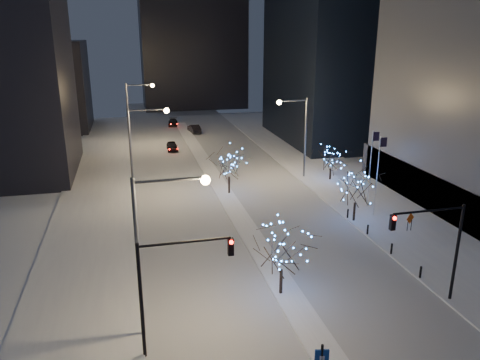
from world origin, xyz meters
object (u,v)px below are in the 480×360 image
object	(u,v)px
street_lamp_east	(299,127)
traffic_signal_east	(438,239)
car_far	(173,123)
holiday_tree_median_far	(229,164)
car_mid	(194,129)
street_lamp_w_mid	(140,140)
holiday_tree_plaza_near	(356,185)
street_lamp_w_near	(156,235)
car_near	(172,146)
holiday_tree_median_near	(282,249)
traffic_signal_west	(169,278)
construction_sign	(410,220)
street_lamp_w_far	(134,106)
holiday_tree_plaza_far	(331,158)

from	to	relation	value
street_lamp_east	traffic_signal_east	size ratio (longest dim) A/B	1.43
car_far	holiday_tree_median_far	distance (m)	42.17
car_mid	street_lamp_east	bearing A→B (deg)	99.15
street_lamp_w_mid	holiday_tree_plaza_near	distance (m)	22.86
street_lamp_w_near	car_mid	xyz separation A→B (m)	(10.44, 58.45, -5.76)
car_near	holiday_tree_median_near	distance (m)	43.80
traffic_signal_west	construction_sign	distance (m)	25.86
car_far	street_lamp_w_far	bearing A→B (deg)	-107.99
holiday_tree_plaza_far	street_lamp_w_near	bearing A→B (deg)	-130.98
traffic_signal_west	holiday_tree_median_near	distance (m)	9.16
traffic_signal_west	street_lamp_east	bearing A→B (deg)	58.31
holiday_tree_median_far	holiday_tree_plaza_far	distance (m)	13.40
street_lamp_w_far	holiday_tree_plaza_near	distance (m)	41.63
car_mid	holiday_tree_plaza_far	distance (m)	34.67
car_mid	car_far	bearing A→B (deg)	-74.19
holiday_tree_median_near	holiday_tree_median_far	size ratio (longest dim) A/B	1.04
traffic_signal_west	traffic_signal_east	xyz separation A→B (m)	(17.38, 1.00, 0.00)
street_lamp_w_near	holiday_tree_plaza_far	world-z (taller)	street_lamp_w_near
traffic_signal_east	traffic_signal_west	bearing A→B (deg)	-176.71
street_lamp_w_near	holiday_tree_median_far	world-z (taller)	street_lamp_w_near
street_lamp_w_mid	construction_sign	xyz separation A→B (m)	(23.21, -15.17, -5.30)
street_lamp_east	car_far	xyz separation A→B (m)	(-11.68, 37.98, -5.82)
traffic_signal_east	holiday_tree_plaza_near	size ratio (longest dim) A/B	1.11
street_lamp_w_far	construction_sign	world-z (taller)	street_lamp_w_far
holiday_tree_median_far	car_near	bearing A→B (deg)	100.85
car_near	holiday_tree_plaza_far	xyz separation A→B (m)	(17.43, -19.91, 2.20)
street_lamp_east	holiday_tree_median_near	distance (m)	27.87
street_lamp_w_mid	car_near	world-z (taller)	street_lamp_w_mid
car_near	holiday_tree_plaza_near	bearing A→B (deg)	-65.97
car_far	holiday_tree_median_far	bearing A→B (deg)	-80.47
street_lamp_east	holiday_tree_plaza_near	size ratio (longest dim) A/B	1.59
street_lamp_east	traffic_signal_east	world-z (taller)	street_lamp_east
car_near	car_mid	world-z (taller)	car_mid
holiday_tree_median_near	car_near	bearing A→B (deg)	94.23
street_lamp_w_far	street_lamp_east	xyz separation A→B (m)	(19.02, -22.00, -0.05)
street_lamp_w_mid	holiday_tree_plaza_far	size ratio (longest dim) A/B	2.29
holiday_tree_median_near	holiday_tree_plaza_near	xyz separation A→B (m)	(11.00, 10.90, 0.23)
street_lamp_east	traffic_signal_east	distance (m)	29.08
car_mid	holiday_tree_plaza_far	bearing A→B (deg)	104.08
holiday_tree_median_near	street_lamp_w_mid	bearing A→B (deg)	110.46
car_mid	street_lamp_w_mid	bearing A→B (deg)	66.08
street_lamp_east	holiday_tree_plaza_far	distance (m)	5.45
street_lamp_w_near	traffic_signal_east	world-z (taller)	street_lamp_w_near
street_lamp_w_near	holiday_tree_plaza_near	bearing A→B (deg)	34.37
street_lamp_east	holiday_tree_plaza_far	xyz separation A→B (m)	(3.63, -1.93, -3.58)
construction_sign	street_lamp_w_far	bearing A→B (deg)	97.72
street_lamp_w_near	street_lamp_east	bearing A→B (deg)	55.81
street_lamp_w_mid	holiday_tree_median_near	distance (m)	24.32
street_lamp_w_near	car_far	distance (m)	66.64
street_lamp_east	traffic_signal_west	xyz separation A→B (m)	(-18.52, -30.00, -1.69)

